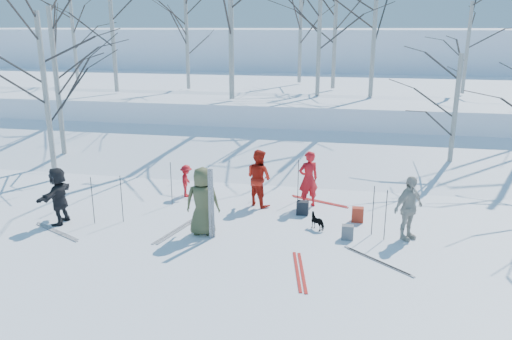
% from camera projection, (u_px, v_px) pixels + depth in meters
% --- Properties ---
extents(ground, '(120.00, 120.00, 0.00)m').
position_uv_depth(ground, '(245.00, 233.00, 13.20)').
color(ground, white).
rests_on(ground, ground).
extents(snow_ramp, '(70.00, 9.49, 4.12)m').
position_uv_depth(snow_ramp, '(283.00, 160.00, 19.75)').
color(snow_ramp, white).
rests_on(snow_ramp, ground).
extents(snow_plateau, '(70.00, 18.00, 2.20)m').
position_uv_depth(snow_plateau, '(307.00, 102.00, 28.94)').
color(snow_plateau, white).
rests_on(snow_plateau, ground).
extents(far_hill, '(90.00, 30.00, 6.00)m').
position_uv_depth(far_hill, '(328.00, 61.00, 48.46)').
color(far_hill, white).
rests_on(far_hill, ground).
extents(skier_olive_center, '(0.94, 0.67, 1.81)m').
position_uv_depth(skier_olive_center, '(202.00, 201.00, 12.87)').
color(skier_olive_center, '#474B2D').
rests_on(skier_olive_center, ground).
extents(skier_red_north, '(0.75, 0.66, 1.72)m').
position_uv_depth(skier_red_north, '(308.00, 179.00, 14.89)').
color(skier_red_north, red).
rests_on(skier_red_north, ground).
extents(skier_redor_behind, '(1.07, 1.02, 1.74)m').
position_uv_depth(skier_redor_behind, '(259.00, 178.00, 15.00)').
color(skier_redor_behind, '#B71A0E').
rests_on(skier_redor_behind, ground).
extents(skier_red_seated, '(0.48, 0.72, 1.04)m').
position_uv_depth(skier_red_seated, '(186.00, 181.00, 15.87)').
color(skier_red_seated, red).
rests_on(skier_red_seated, ground).
extents(skier_cream_east, '(0.99, 0.98, 1.67)m').
position_uv_depth(skier_cream_east, '(408.00, 208.00, 12.59)').
color(skier_cream_east, beige).
rests_on(skier_cream_east, ground).
extents(skier_grey_west, '(0.51, 1.49, 1.60)m').
position_uv_depth(skier_grey_west, '(58.00, 196.00, 13.63)').
color(skier_grey_west, black).
rests_on(skier_grey_west, ground).
extents(dog, '(0.56, 0.50, 0.44)m').
position_uv_depth(dog, '(318.00, 221.00, 13.38)').
color(dog, black).
rests_on(dog, ground).
extents(upright_ski_left, '(0.11, 0.17, 1.90)m').
position_uv_depth(upright_ski_left, '(210.00, 204.00, 12.54)').
color(upright_ski_left, silver).
rests_on(upright_ski_left, ground).
extents(upright_ski_right, '(0.11, 0.23, 1.89)m').
position_uv_depth(upright_ski_right, '(213.00, 204.00, 12.56)').
color(upright_ski_right, silver).
rests_on(upright_ski_right, ground).
extents(ski_pair_a, '(0.90, 1.97, 0.02)m').
position_uv_depth(ski_pair_a, '(300.00, 271.00, 11.09)').
color(ski_pair_a, red).
rests_on(ski_pair_a, ground).
extents(ski_pair_b, '(1.54, 2.04, 0.02)m').
position_uv_depth(ski_pair_b, '(319.00, 201.00, 15.51)').
color(ski_pair_b, red).
rests_on(ski_pair_b, ground).
extents(ski_pair_c, '(1.73, 2.06, 0.02)m').
position_uv_depth(ski_pair_c, '(57.00, 232.00, 13.23)').
color(ski_pair_c, silver).
rests_on(ski_pair_c, ground).
extents(ski_pair_d, '(1.13, 2.00, 0.02)m').
position_uv_depth(ski_pair_d, '(176.00, 231.00, 13.28)').
color(ski_pair_d, silver).
rests_on(ski_pair_d, ground).
extents(ski_pair_e, '(2.07, 2.10, 0.02)m').
position_uv_depth(ski_pair_e, '(378.00, 261.00, 11.58)').
color(ski_pair_e, silver).
rests_on(ski_pair_e, ground).
extents(ski_pole_a, '(0.02, 0.02, 1.34)m').
position_uv_depth(ski_pole_a, '(298.00, 181.00, 15.39)').
color(ski_pole_a, black).
rests_on(ski_pole_a, ground).
extents(ski_pole_b, '(0.02, 0.02, 1.34)m').
position_uv_depth(ski_pole_b, '(93.00, 200.00, 13.63)').
color(ski_pole_b, black).
rests_on(ski_pole_b, ground).
extents(ski_pole_c, '(0.02, 0.02, 1.34)m').
position_uv_depth(ski_pole_c, '(373.00, 211.00, 12.89)').
color(ski_pole_c, black).
rests_on(ski_pole_c, ground).
extents(ski_pole_d, '(0.02, 0.02, 1.34)m').
position_uv_depth(ski_pole_d, '(386.00, 215.00, 12.56)').
color(ski_pole_d, black).
rests_on(ski_pole_d, ground).
extents(ski_pole_e, '(0.02, 0.02, 1.34)m').
position_uv_depth(ski_pole_e, '(122.00, 199.00, 13.75)').
color(ski_pole_e, black).
rests_on(ski_pole_e, ground).
extents(ski_pole_f, '(0.02, 0.02, 1.34)m').
position_uv_depth(ski_pole_f, '(171.00, 184.00, 15.09)').
color(ski_pole_f, black).
rests_on(ski_pole_f, ground).
extents(backpack_red, '(0.32, 0.22, 0.42)m').
position_uv_depth(backpack_red, '(358.00, 215.00, 13.87)').
color(backpack_red, '#AD2D1A').
rests_on(backpack_red, ground).
extents(backpack_grey, '(0.30, 0.20, 0.38)m').
position_uv_depth(backpack_grey, '(347.00, 232.00, 12.73)').
color(backpack_grey, '#5B5D63').
rests_on(backpack_grey, ground).
extents(backpack_dark, '(0.34, 0.24, 0.40)m').
position_uv_depth(backpack_dark, '(303.00, 208.00, 14.41)').
color(backpack_dark, black).
rests_on(backpack_dark, ground).
extents(birch_plateau_a, '(4.82, 4.82, 6.03)m').
position_uv_depth(birch_plateau_a, '(300.00, 27.00, 27.27)').
color(birch_plateau_a, silver).
rests_on(birch_plateau_a, snow_plateau).
extents(birch_plateau_b, '(4.30, 4.30, 5.29)m').
position_uv_depth(birch_plateau_b, '(73.00, 34.00, 26.93)').
color(birch_plateau_b, silver).
rests_on(birch_plateau_b, snow_plateau).
extents(birch_plateau_c, '(4.79, 4.79, 5.99)m').
position_uv_depth(birch_plateau_c, '(112.00, 27.00, 23.38)').
color(birch_plateau_c, silver).
rests_on(birch_plateau_c, snow_plateau).
extents(birch_plateau_d, '(4.66, 4.66, 5.81)m').
position_uv_depth(birch_plateau_d, '(319.00, 30.00, 22.16)').
color(birch_plateau_d, silver).
rests_on(birch_plateau_d, snow_plateau).
extents(birch_plateau_g, '(4.95, 4.95, 6.21)m').
position_uv_depth(birch_plateau_g, '(375.00, 25.00, 21.64)').
color(birch_plateau_g, silver).
rests_on(birch_plateau_g, snow_plateau).
extents(birch_plateau_h, '(3.50, 3.50, 4.14)m').
position_uv_depth(birch_plateau_h, '(467.00, 48.00, 22.93)').
color(birch_plateau_h, silver).
rests_on(birch_plateau_h, snow_plateau).
extents(birch_plateau_i, '(3.93, 3.93, 4.75)m').
position_uv_depth(birch_plateau_i, '(187.00, 40.00, 24.64)').
color(birch_plateau_i, silver).
rests_on(birch_plateau_i, snow_plateau).
extents(birch_plateau_j, '(5.86, 5.86, 7.52)m').
position_uv_depth(birch_plateau_j, '(231.00, 8.00, 20.76)').
color(birch_plateau_j, silver).
rests_on(birch_plateau_j, snow_plateau).
extents(birch_plateau_k, '(5.01, 5.01, 6.30)m').
position_uv_depth(birch_plateau_k, '(335.00, 24.00, 24.55)').
color(birch_plateau_k, silver).
rests_on(birch_plateau_k, snow_plateau).
extents(birch_edge_a, '(4.62, 4.62, 5.75)m').
position_uv_depth(birch_edge_a, '(46.00, 99.00, 16.95)').
color(birch_edge_a, silver).
rests_on(birch_edge_a, ground).
extents(birch_edge_d, '(4.79, 4.79, 5.98)m').
position_uv_depth(birch_edge_d, '(57.00, 88.00, 19.06)').
color(birch_edge_d, silver).
rests_on(birch_edge_d, ground).
extents(birch_edge_e, '(3.66, 3.66, 4.38)m').
position_uv_depth(birch_edge_e, '(454.00, 118.00, 17.32)').
color(birch_edge_e, silver).
rests_on(birch_edge_e, ground).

